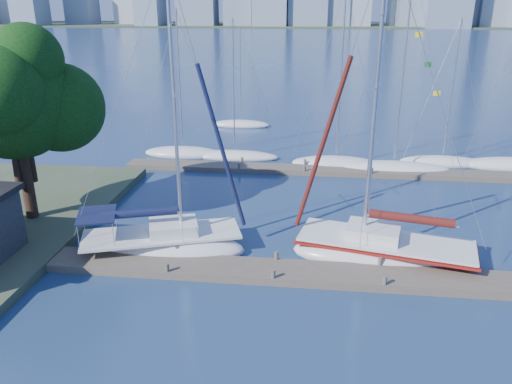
# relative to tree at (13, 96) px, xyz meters

# --- Properties ---
(ground) EXTENTS (700.00, 700.00, 0.00)m
(ground) POSITION_rel_tree_xyz_m (14.54, -4.24, -7.56)
(ground) COLOR navy
(ground) RESTS_ON ground
(near_dock) EXTENTS (26.00, 2.00, 0.40)m
(near_dock) POSITION_rel_tree_xyz_m (14.54, -4.24, -7.36)
(near_dock) COLOR brown
(near_dock) RESTS_ON ground
(far_dock) EXTENTS (30.00, 1.80, 0.36)m
(far_dock) POSITION_rel_tree_xyz_m (16.54, 11.76, -7.38)
(far_dock) COLOR brown
(far_dock) RESTS_ON ground
(far_shore) EXTENTS (800.00, 100.00, 1.50)m
(far_shore) POSITION_rel_tree_xyz_m (14.54, 315.76, -7.56)
(far_shore) COLOR #38472D
(far_shore) RESTS_ON ground
(tree) EXTENTS (8.82, 8.03, 11.36)m
(tree) POSITION_rel_tree_xyz_m (0.00, 0.00, 0.00)
(tree) COLOR black
(tree) RESTS_ON ground
(sailboat_navy) EXTENTS (9.14, 5.47, 14.77)m
(sailboat_navy) POSITION_rel_tree_xyz_m (8.48, -2.37, -6.41)
(sailboat_navy) COLOR silver
(sailboat_navy) RESTS_ON ground
(sailboat_maroon) EXTENTS (9.69, 4.96, 15.40)m
(sailboat_maroon) POSITION_rel_tree_xyz_m (19.90, -1.87, -6.41)
(sailboat_maroon) COLOR silver
(sailboat_maroon) RESTS_ON ground
(bg_boat_0) EXTENTS (7.10, 4.65, 12.29)m
(bg_boat_0) POSITION_rel_tree_xyz_m (5.09, 15.04, -7.29)
(bg_boat_0) COLOR silver
(bg_boat_0) RESTS_ON ground
(bg_boat_1) EXTENTS (7.67, 3.37, 11.53)m
(bg_boat_1) POSITION_rel_tree_xyz_m (9.59, 14.80, -7.33)
(bg_boat_1) COLOR silver
(bg_boat_1) RESTS_ON ground
(bg_boat_2) EXTENTS (7.39, 3.91, 13.82)m
(bg_boat_2) POSITION_rel_tree_xyz_m (17.98, 13.49, -7.27)
(bg_boat_2) COLOR silver
(bg_boat_2) RESTS_ON ground
(bg_boat_3) EXTENTS (8.93, 5.41, 15.17)m
(bg_boat_3) POSITION_rel_tree_xyz_m (22.38, 12.74, -7.27)
(bg_boat_3) COLOR silver
(bg_boat_3) RESTS_ON ground
(bg_boat_4) EXTENTS (7.13, 3.96, 11.58)m
(bg_boat_4) POSITION_rel_tree_xyz_m (26.55, 14.95, -7.31)
(bg_boat_4) COLOR silver
(bg_boat_4) RESTS_ON ground
(bg_boat_5) EXTENTS (8.14, 3.60, 15.32)m
(bg_boat_5) POSITION_rel_tree_xyz_m (31.86, 14.67, -7.26)
(bg_boat_5) COLOR silver
(bg_boat_5) RESTS_ON ground
(bg_boat_6) EXTENTS (6.48, 3.18, 10.39)m
(bg_boat_6) POSITION_rel_tree_xyz_m (8.39, 26.56, -7.33)
(bg_boat_6) COLOR silver
(bg_boat_6) RESTS_ON ground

